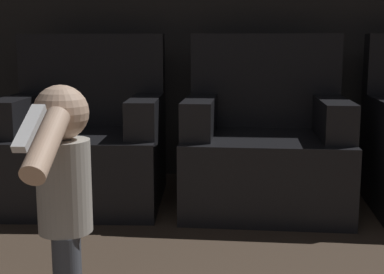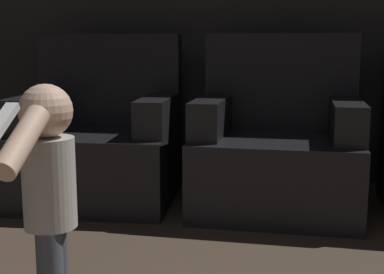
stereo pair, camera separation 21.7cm
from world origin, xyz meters
name	(u,v)px [view 2 (the right image)]	position (x,y,z in m)	size (l,w,h in m)	color
armchair_left	(101,143)	(-0.74, 3.82, 0.33)	(0.93, 0.86, 0.97)	black
armchair_middle	(277,149)	(0.30, 3.82, 0.33)	(0.90, 0.82, 0.97)	black
person_toddler	(48,183)	(-0.41, 2.42, 0.46)	(0.17, 0.54, 0.78)	#474C56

